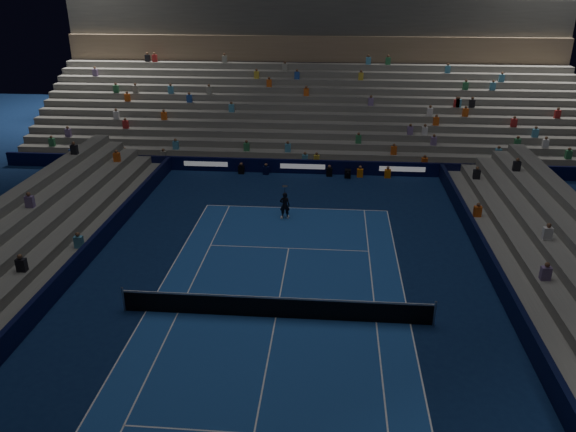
# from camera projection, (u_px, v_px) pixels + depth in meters

# --- Properties ---
(ground) EXTENTS (90.00, 90.00, 0.00)m
(ground) POSITION_uv_depth(u_px,v_px,m) (276.00, 318.00, 22.99)
(ground) COLOR #0B1C44
(ground) RESTS_ON ground
(court_surface) EXTENTS (10.97, 23.77, 0.01)m
(court_surface) POSITION_uv_depth(u_px,v_px,m) (276.00, 317.00, 22.99)
(court_surface) COLOR #1A4693
(court_surface) RESTS_ON ground
(sponsor_barrier_far) EXTENTS (44.00, 0.25, 1.00)m
(sponsor_barrier_far) POSITION_uv_depth(u_px,v_px,m) (303.00, 166.00, 39.73)
(sponsor_barrier_far) COLOR black
(sponsor_barrier_far) RESTS_ON ground
(sponsor_barrier_east) EXTENTS (0.25, 37.00, 1.00)m
(sponsor_barrier_east) POSITION_uv_depth(u_px,v_px,m) (519.00, 318.00, 22.04)
(sponsor_barrier_east) COLOR black
(sponsor_barrier_east) RESTS_ON ground
(sponsor_barrier_west) EXTENTS (0.25, 37.00, 1.00)m
(sponsor_barrier_west) POSITION_uv_depth(u_px,v_px,m) (48.00, 297.00, 23.55)
(sponsor_barrier_west) COLOR black
(sponsor_barrier_west) RESTS_ON ground
(grandstand_main) EXTENTS (44.00, 15.20, 11.20)m
(grandstand_main) POSITION_uv_depth(u_px,v_px,m) (310.00, 100.00, 47.21)
(grandstand_main) COLOR slate
(grandstand_main) RESTS_ON ground
(tennis_net) EXTENTS (12.90, 0.10, 1.10)m
(tennis_net) POSITION_uv_depth(u_px,v_px,m) (276.00, 307.00, 22.79)
(tennis_net) COLOR #B2B2B7
(tennis_net) RESTS_ON ground
(tennis_player) EXTENTS (0.60, 0.40, 1.60)m
(tennis_player) POSITION_uv_depth(u_px,v_px,m) (285.00, 205.00, 32.19)
(tennis_player) COLOR black
(tennis_player) RESTS_ON ground
(broadcast_camera) EXTENTS (0.45, 0.88, 0.57)m
(broadcast_camera) POSITION_uv_depth(u_px,v_px,m) (348.00, 174.00, 38.93)
(broadcast_camera) COLOR black
(broadcast_camera) RESTS_ON ground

